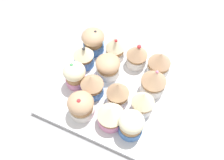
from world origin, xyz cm
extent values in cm
cube|color=#9E9EA3|center=(0.00, 0.00, -1.50)|extent=(180.00, 180.00, 3.00)
cube|color=silver|center=(0.00, 0.00, 0.60)|extent=(30.09, 30.09, 1.20)
cylinder|color=#477AC6|center=(-9.37, -8.97, 2.46)|extent=(5.62, 5.62, 2.52)
cylinder|color=#AD7F51|center=(-9.37, -8.97, 4.44)|extent=(5.20, 5.20, 1.44)
ellipsoid|color=#F4EDC6|center=(-9.37, -8.97, 6.26)|extent=(5.80, 5.80, 3.68)
cylinder|color=white|center=(-3.05, -9.36, 2.55)|extent=(5.35, 5.35, 2.70)
cylinder|color=#AD7F51|center=(-3.05, -9.36, 4.42)|extent=(4.98, 4.98, 1.04)
cone|color=#F4EDC6|center=(-3.05, -9.36, 6.76)|extent=(5.52, 5.52, 3.64)
cylinder|color=white|center=(3.47, -9.73, 2.59)|extent=(6.18, 6.18, 2.78)
cylinder|color=#AD7F51|center=(3.47, -9.73, 4.57)|extent=(5.49, 5.49, 1.18)
cone|color=tan|center=(3.47, -9.73, 6.86)|extent=(6.32, 6.32, 3.40)
sphere|color=pink|center=(3.93, -9.92, 8.44)|extent=(0.78, 0.78, 0.78)
cylinder|color=white|center=(9.67, -9.16, 2.41)|extent=(5.96, 5.96, 2.42)
cylinder|color=#AD7F51|center=(9.67, -9.16, 4.28)|extent=(5.58, 5.58, 1.31)
cone|color=tan|center=(9.67, -9.16, 6.66)|extent=(5.97, 5.97, 3.45)
cylinder|color=pink|center=(-9.09, -3.86, 2.41)|extent=(6.20, 6.20, 2.43)
cylinder|color=#AD7F51|center=(-9.09, -3.86, 4.20)|extent=(5.88, 5.88, 1.14)
cone|color=#F4EDC6|center=(-9.09, -3.86, 6.25)|extent=(6.36, 6.36, 2.97)
cylinder|color=white|center=(-3.31, -3.03, 2.40)|extent=(5.54, 5.54, 2.39)
cylinder|color=#AD7F51|center=(-3.31, -3.03, 4.37)|extent=(4.98, 4.98, 1.55)
cone|color=tan|center=(-3.31, -3.03, 6.96)|extent=(5.55, 5.55, 3.64)
cylinder|color=white|center=(9.57, -2.93, 2.55)|extent=(5.40, 5.40, 2.70)
cylinder|color=#AD7F51|center=(9.57, -2.93, 4.44)|extent=(4.85, 4.85, 1.08)
cone|color=tan|center=(9.57, -2.93, 6.59)|extent=(5.74, 5.74, 3.21)
sphere|color=red|center=(9.85, -3.13, 8.04)|extent=(1.07, 1.07, 1.07)
cylinder|color=white|center=(-9.69, 3.53, 2.31)|extent=(6.11, 6.11, 2.22)
cylinder|color=#AD7F51|center=(-9.69, 3.53, 4.00)|extent=(5.54, 5.54, 1.17)
ellipsoid|color=tan|center=(-9.69, 3.53, 5.75)|extent=(6.24, 6.24, 3.89)
sphere|color=red|center=(-10.20, 3.48, 7.55)|extent=(0.97, 0.97, 0.97)
cylinder|color=#477AC6|center=(-3.74, 3.65, 2.53)|extent=(5.53, 5.53, 2.67)
cylinder|color=#AD7F51|center=(-3.74, 3.65, 4.58)|extent=(5.21, 5.21, 1.43)
cone|color=tan|center=(-3.74, 3.65, 6.83)|extent=(5.74, 5.74, 3.07)
cylinder|color=white|center=(3.39, 2.68, 2.42)|extent=(6.16, 6.16, 2.44)
cylinder|color=#AD7F51|center=(3.39, 2.68, 4.15)|extent=(5.53, 5.53, 1.01)
ellipsoid|color=tan|center=(3.39, 2.68, 5.65)|extent=(6.43, 6.43, 3.32)
cylinder|color=white|center=(9.51, 3.42, 2.36)|extent=(5.22, 5.22, 2.31)
cylinder|color=#AD7F51|center=(9.51, 3.42, 4.28)|extent=(4.70, 4.70, 1.53)
cone|color=#F4EDC6|center=(9.51, 3.42, 6.81)|extent=(5.30, 5.30, 3.52)
sphere|color=red|center=(8.96, 2.96, 8.44)|extent=(0.83, 0.83, 0.83)
cylinder|color=pink|center=(-2.94, 8.89, 2.46)|extent=(5.22, 5.22, 2.51)
cylinder|color=#AD7F51|center=(-2.94, 8.89, 4.49)|extent=(4.83, 4.83, 1.55)
ellipsoid|color=#F4EDC6|center=(-2.94, 8.89, 6.50)|extent=(5.65, 5.65, 4.12)
sphere|color=#4CB266|center=(-2.69, 9.49, 8.42)|extent=(0.90, 0.90, 0.90)
cylinder|color=#477AC6|center=(3.55, 9.97, 2.56)|extent=(5.35, 5.35, 2.72)
cylinder|color=#AD7F51|center=(3.55, 9.97, 4.51)|extent=(4.88, 4.88, 1.18)
cone|color=#F4EDC6|center=(3.55, 9.97, 6.71)|extent=(5.55, 5.55, 3.21)
sphere|color=#333338|center=(3.26, 9.37, 8.18)|extent=(0.88, 0.88, 0.88)
cylinder|color=#477AC6|center=(9.29, 9.95, 2.55)|extent=(5.81, 5.81, 2.70)
cylinder|color=#AD7F51|center=(9.29, 9.95, 4.60)|extent=(5.15, 5.15, 1.41)
ellipsoid|color=tan|center=(9.29, 9.95, 6.43)|extent=(6.28, 6.28, 3.73)
sphere|color=#333338|center=(9.84, 9.41, 8.18)|extent=(0.71, 0.71, 0.71)
camera|label=1|loc=(-31.41, -14.37, 55.89)|focal=39.71mm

